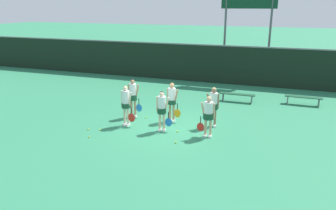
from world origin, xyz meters
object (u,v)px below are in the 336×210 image
(tennis_ball_5, at_px, (88,129))
(tennis_ball_3, at_px, (176,142))
(player_5, at_px, (213,104))
(tennis_ball_4, at_px, (89,137))
(bench_courtside, at_px, (237,95))
(bench_far, at_px, (303,98))
(scoreboard, at_px, (249,8))
(tennis_ball_1, at_px, (178,131))
(player_1, at_px, (162,108))
(tennis_ball_2, at_px, (146,118))
(player_3, at_px, (133,95))
(player_2, at_px, (208,113))
(player_0, at_px, (126,103))
(player_4, at_px, (172,99))
(tennis_ball_0, at_px, (100,130))

(tennis_ball_5, bearing_deg, tennis_ball_3, -0.81)
(player_5, relative_size, tennis_ball_4, 26.42)
(bench_courtside, height_order, bench_far, bench_far)
(scoreboard, bearing_deg, bench_far, -50.42)
(player_5, bearing_deg, tennis_ball_1, -147.54)
(player_1, bearing_deg, bench_far, 36.19)
(tennis_ball_2, bearing_deg, bench_far, 34.53)
(player_3, relative_size, player_5, 1.05)
(player_2, bearing_deg, scoreboard, 84.58)
(player_0, height_order, tennis_ball_1, player_0)
(bench_far, distance_m, player_5, 6.09)
(bench_far, relative_size, player_1, 1.10)
(player_1, height_order, player_4, player_4)
(tennis_ball_2, bearing_deg, scoreboard, 70.20)
(player_2, distance_m, tennis_ball_4, 4.78)
(tennis_ball_4, bearing_deg, tennis_ball_0, 89.84)
(player_4, xyz_separation_m, tennis_ball_3, (0.94, -2.27, -1.02))
(scoreboard, bearing_deg, tennis_ball_2, -109.80)
(bench_courtside, distance_m, tennis_ball_0, 7.84)
(player_2, relative_size, tennis_ball_3, 24.65)
(bench_far, height_order, tennis_ball_1, bench_far)
(bench_far, xyz_separation_m, tennis_ball_5, (-8.58, -6.91, -0.35))
(player_0, xyz_separation_m, player_4, (1.67, 1.18, 0.02))
(player_5, bearing_deg, tennis_ball_3, -123.71)
(player_2, bearing_deg, tennis_ball_4, -164.21)
(player_0, distance_m, tennis_ball_3, 3.00)
(scoreboard, xyz_separation_m, player_3, (-3.90, -9.11, -3.78))
(player_0, xyz_separation_m, tennis_ball_1, (2.33, -0.02, -1.00))
(bench_far, bearing_deg, tennis_ball_0, -139.51)
(tennis_ball_1, relative_size, tennis_ball_2, 1.06)
(tennis_ball_0, bearing_deg, tennis_ball_1, 16.16)
(player_3, distance_m, tennis_ball_5, 2.62)
(tennis_ball_2, distance_m, tennis_ball_5, 2.76)
(tennis_ball_3, bearing_deg, tennis_ball_5, 179.19)
(scoreboard, height_order, tennis_ball_2, scoreboard)
(scoreboard, xyz_separation_m, tennis_ball_1, (-1.37, -10.26, -4.81))
(bench_courtside, relative_size, player_1, 1.10)
(scoreboard, height_order, bench_courtside, scoreboard)
(player_0, relative_size, tennis_ball_3, 26.15)
(scoreboard, xyz_separation_m, bench_far, (3.61, -4.36, -4.47))
(player_3, xyz_separation_m, tennis_ball_3, (2.82, -2.21, -1.03))
(player_0, bearing_deg, tennis_ball_2, 78.21)
(player_0, distance_m, tennis_ball_5, 1.92)
(tennis_ball_0, height_order, tennis_ball_3, tennis_ball_3)
(bench_far, bearing_deg, player_0, -140.74)
(bench_courtside, bearing_deg, tennis_ball_2, -130.84)
(player_0, xyz_separation_m, tennis_ball_4, (-0.78, -1.72, -1.00))
(player_1, bearing_deg, tennis_ball_3, -57.32)
(tennis_ball_2, height_order, tennis_ball_5, tennis_ball_5)
(player_3, relative_size, tennis_ball_5, 26.26)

